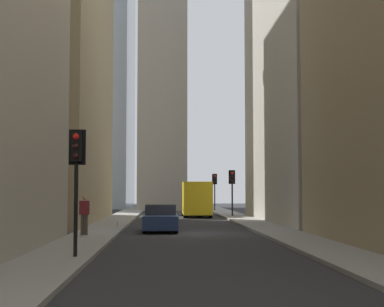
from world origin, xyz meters
The scene contains 13 objects.
ground_plane centered at (0.00, 0.00, 0.00)m, with size 135.00×135.00×0.00m, color #262628.
sidewalk_right centered at (0.00, 4.50, 0.07)m, with size 90.00×2.20×0.14m, color gray.
sidewalk_left centered at (0.00, -4.50, 0.07)m, with size 90.00×2.20×0.14m, color gray.
building_left_midfar centered at (9.41, -10.60, 14.95)m, with size 19.30×10.00×29.91m.
building_right_midfar centered at (9.94, 10.59, 13.01)m, with size 18.93×10.50×26.00m.
church_spire centered at (34.47, 1.47, 19.76)m, with size 5.88×5.88×37.90m.
delivery_truck centered at (18.26, -1.40, 1.46)m, with size 6.46×2.25×2.84m.
sedan_navy centered at (1.23, 1.40, 0.66)m, with size 4.30×1.78×1.42m.
traffic_light_foreground centered at (-11.47, 3.91, 3.00)m, with size 0.43×0.52×3.90m.
traffic_light_midblock centered at (16.30, -4.16, 2.81)m, with size 0.43×0.52×3.64m.
traffic_light_far_junction centered at (30.40, -3.99, 2.90)m, with size 0.43×0.52×3.76m.
pedestrian centered at (-2.81, 4.83, 1.13)m, with size 0.26×0.44×1.80m.
discarded_bottle centered at (3.93, 3.87, 0.25)m, with size 0.07×0.07×0.27m.
Camera 1 is at (-29.29, 1.19, 2.14)m, focal length 53.98 mm.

